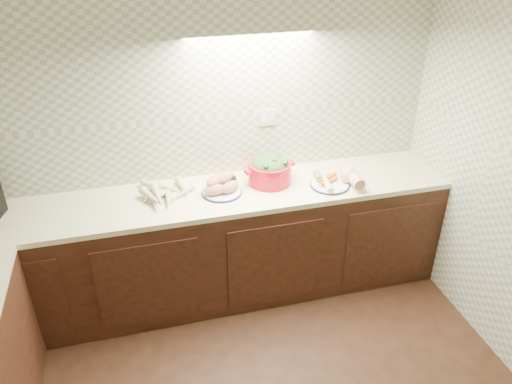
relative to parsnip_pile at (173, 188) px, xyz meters
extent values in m
cube|color=gray|center=(0.20, 0.18, 0.36)|extent=(3.60, 0.05, 2.60)
cube|color=beige|center=(0.75, 0.19, 0.38)|extent=(0.13, 0.01, 0.12)
cube|color=black|center=(0.20, -0.10, -0.51)|extent=(3.60, 0.60, 0.86)
cube|color=beige|center=(0.20, -0.10, -0.06)|extent=(3.60, 0.60, 0.04)
cone|color=beige|center=(0.10, 0.04, -0.01)|extent=(0.19, 0.17, 0.05)
cone|color=beige|center=(0.05, -0.05, -0.01)|extent=(0.19, 0.22, 0.05)
cone|color=beige|center=(0.10, 0.06, -0.01)|extent=(0.19, 0.22, 0.05)
cone|color=beige|center=(0.08, -0.03, -0.01)|extent=(0.18, 0.20, 0.06)
cone|color=beige|center=(0.00, 0.07, -0.01)|extent=(0.10, 0.23, 0.06)
cone|color=beige|center=(-0.13, 0.03, -0.01)|extent=(0.16, 0.24, 0.06)
cone|color=beige|center=(-0.08, -0.01, -0.01)|extent=(0.20, 0.21, 0.05)
cone|color=beige|center=(0.00, -0.05, 0.02)|extent=(0.17, 0.21, 0.06)
cone|color=beige|center=(-0.06, -0.04, 0.01)|extent=(0.17, 0.24, 0.05)
cone|color=beige|center=(0.00, -0.08, 0.01)|extent=(0.15, 0.27, 0.05)
cone|color=beige|center=(-0.02, 0.06, 0.02)|extent=(0.10, 0.26, 0.06)
cylinder|color=#14153E|center=(0.33, -0.10, -0.03)|extent=(0.29, 0.29, 0.01)
cylinder|color=white|center=(0.33, -0.10, -0.03)|extent=(0.27, 0.27, 0.02)
ellipsoid|color=tan|center=(0.28, -0.13, 0.02)|extent=(0.17, 0.12, 0.07)
ellipsoid|color=tan|center=(0.39, -0.12, 0.02)|extent=(0.17, 0.12, 0.07)
ellipsoid|color=tan|center=(0.32, -0.05, 0.02)|extent=(0.17, 0.12, 0.07)
ellipsoid|color=tan|center=(0.29, -0.08, 0.06)|extent=(0.17, 0.12, 0.07)
ellipsoid|color=tan|center=(0.37, -0.05, 0.06)|extent=(0.17, 0.12, 0.07)
cylinder|color=black|center=(0.40, 0.02, -0.01)|extent=(0.14, 0.14, 0.05)
sphere|color=maroon|center=(0.39, 0.02, 0.03)|extent=(0.07, 0.07, 0.07)
sphere|color=beige|center=(0.43, 0.03, 0.02)|extent=(0.04, 0.04, 0.04)
cylinder|color=red|center=(0.71, -0.03, 0.04)|extent=(0.37, 0.37, 0.16)
cube|color=red|center=(0.54, -0.06, 0.09)|extent=(0.05, 0.07, 0.02)
cube|color=red|center=(0.88, 0.00, 0.09)|extent=(0.05, 0.07, 0.02)
ellipsoid|color=#336D2B|center=(0.71, -0.03, 0.11)|extent=(0.28, 0.28, 0.16)
cylinder|color=#14153E|center=(1.12, -0.20, -0.03)|extent=(0.29, 0.29, 0.01)
cylinder|color=white|center=(1.12, -0.20, -0.03)|extent=(0.27, 0.27, 0.02)
cone|color=orange|center=(1.08, -0.19, 0.00)|extent=(0.13, 0.15, 0.03)
cone|color=orange|center=(1.12, -0.18, 0.00)|extent=(0.16, 0.11, 0.03)
cone|color=orange|center=(1.11, -0.17, 0.00)|extent=(0.16, 0.11, 0.03)
cone|color=orange|center=(1.12, -0.16, 0.01)|extent=(0.15, 0.12, 0.03)
cone|color=orange|center=(1.10, -0.15, 0.01)|extent=(0.15, 0.13, 0.03)
cone|color=orange|center=(1.13, -0.17, 0.01)|extent=(0.15, 0.12, 0.03)
cylinder|color=silver|center=(1.08, -0.24, 0.00)|extent=(0.07, 0.19, 0.05)
cylinder|color=#498236|center=(1.06, -0.10, 0.00)|extent=(0.06, 0.12, 0.05)
camera|label=1|loc=(-0.21, -3.13, 1.75)|focal=35.00mm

